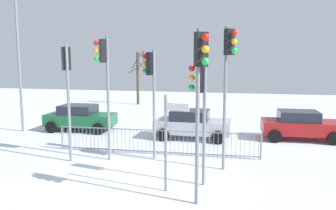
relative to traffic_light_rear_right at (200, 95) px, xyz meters
name	(u,v)px	position (x,y,z in m)	size (l,w,h in m)	color
ground_plane	(134,179)	(-2.22, 0.02, -2.94)	(60.00, 60.00, 0.00)	silver
traffic_light_rear_right	(200,95)	(0.00, 0.00, 0.00)	(0.57, 0.35, 4.01)	slate
traffic_light_rear_left	(67,76)	(-5.40, 1.54, 0.44)	(0.45, 0.48, 4.61)	slate
traffic_light_foreground_right	(228,67)	(0.78, 1.62, 0.84)	(0.47, 0.47, 5.18)	slate
traffic_light_mid_left	(151,79)	(-2.30, 2.55, 0.29)	(0.56, 0.36, 4.41)	slate
traffic_light_foreground_left	(104,71)	(-3.98, 1.85, 0.64)	(0.50, 0.44, 4.90)	slate
traffic_light_mid_right	(200,78)	(0.20, -1.57, 0.60)	(0.43, 0.50, 4.84)	slate
direction_sign_post	(168,138)	(-0.87, -0.76, -1.26)	(0.77, 0.23, 2.99)	slate
pedestrian_guard_railing	(156,142)	(-2.22, 3.07, -2.38)	(8.70, 0.35, 1.07)	slate
car_red_near	(300,125)	(4.18, 7.19, -2.17)	(3.86, 2.04, 1.47)	maroon
car_green_trailing	(80,117)	(-7.64, 6.81, -2.17)	(3.87, 2.06, 1.47)	#195933
car_silver_far	(192,124)	(-1.16, 6.26, -2.17)	(3.81, 1.94, 1.47)	#B2B5BA
street_lamp	(18,43)	(-10.72, 5.93, 1.95)	(0.36, 0.36, 8.18)	slate
bare_tree_left	(138,76)	(-7.75, 18.14, -0.36)	(2.18, 2.18, 4.74)	#473828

